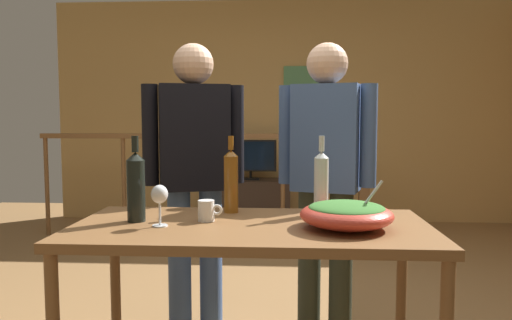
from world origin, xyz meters
TOP-DOWN VIEW (x-y plane):
  - back_wall at (0.00, 3.16)m, footprint 5.45×0.10m
  - framed_picture at (0.22, 3.10)m, footprint 0.44×0.03m
  - stair_railing at (-0.27, 2.23)m, footprint 3.38×0.10m
  - tv_console at (-0.37, 2.81)m, footprint 0.90×0.40m
  - flat_screen_tv at (-0.37, 2.78)m, footprint 0.59×0.12m
  - serving_table at (-0.12, -0.66)m, footprint 1.51×0.74m
  - salad_bowl at (0.27, -0.72)m, footprint 0.38×0.38m
  - wine_glass at (-0.50, -0.73)m, footprint 0.07×0.07m
  - wine_bottle_clear at (0.19, -0.44)m, footprint 0.07×0.07m
  - wine_bottle_amber at (-0.23, -0.41)m, footprint 0.07×0.07m
  - wine_bottle_dark at (-0.62, -0.64)m, footprint 0.08×0.08m
  - mug_white at (-0.32, -0.62)m, footprint 0.11×0.07m
  - person_standing_left at (-0.49, 0.02)m, footprint 0.55×0.32m
  - person_standing_right at (0.25, 0.02)m, footprint 0.53×0.31m

SIDE VIEW (x-z plane):
  - tv_console at x=-0.37m, z-range 0.00..0.53m
  - serving_table at x=-0.12m, z-range 0.31..1.09m
  - stair_railing at x=-0.27m, z-range 0.16..1.28m
  - flat_screen_tv at x=-0.37m, z-range 0.57..1.02m
  - mug_white at x=-0.32m, z-range 0.78..0.87m
  - salad_bowl at x=0.27m, z-range 0.74..0.94m
  - wine_glass at x=-0.50m, z-range 0.82..0.99m
  - wine_bottle_clear at x=0.19m, z-range 0.75..1.12m
  - wine_bottle_amber at x=-0.23m, z-range 0.75..1.12m
  - wine_bottle_dark at x=-0.62m, z-range 0.75..1.12m
  - person_standing_right at x=0.25m, z-range 0.14..1.78m
  - person_standing_left at x=-0.49m, z-range 0.15..1.79m
  - back_wall at x=0.00m, z-range 0.00..2.61m
  - framed_picture at x=0.22m, z-range 1.46..1.84m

